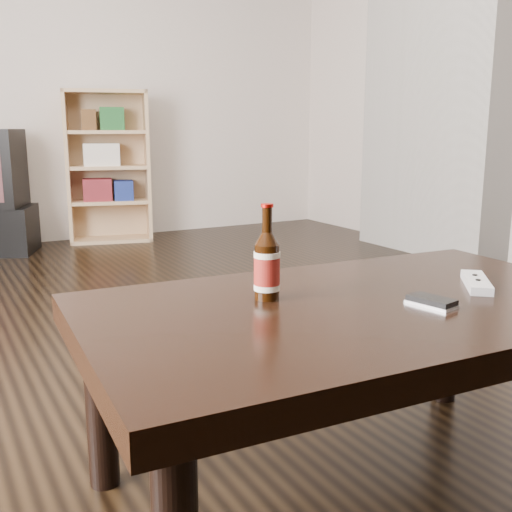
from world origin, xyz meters
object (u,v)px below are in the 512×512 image
bookshelf (107,164)px  beer_bottle (267,266)px  coffee_table (361,327)px  phone (432,302)px  remote (476,282)px

bookshelf → beer_bottle: (-0.62, -3.61, -0.05)m
coffee_table → phone: bearing=-42.6°
coffee_table → remote: remote is taller
bookshelf → beer_bottle: bookshelf is taller
beer_bottle → phone: (0.31, -0.23, -0.07)m
phone → beer_bottle: bearing=130.7°
coffee_table → phone: size_ratio=11.23×
coffee_table → beer_bottle: (-0.19, 0.13, 0.15)m
phone → remote: bearing=4.8°
bookshelf → phone: bearing=-79.9°
coffee_table → beer_bottle: size_ratio=5.90×
remote → beer_bottle: bearing=-156.5°
bookshelf → phone: (-0.31, -3.84, -0.12)m
bookshelf → beer_bottle: bearing=-85.0°
coffee_table → remote: size_ratio=7.38×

